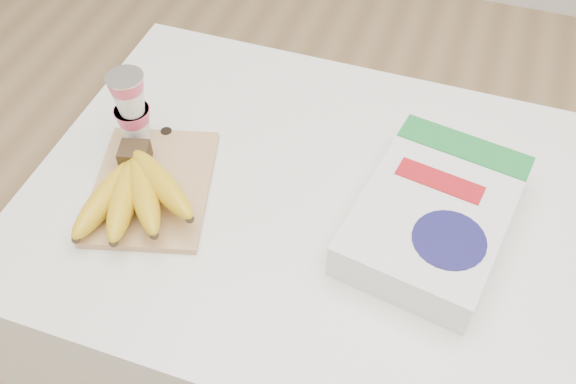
# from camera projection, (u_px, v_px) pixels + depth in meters

# --- Properties ---
(table) EXTENTS (1.07, 0.71, 0.80)m
(table) POSITION_uv_depth(u_px,v_px,m) (338.00, 329.00, 1.35)
(table) COLOR white
(table) RESTS_ON ground
(cutting_board) EXTENTS (0.25, 0.30, 0.01)m
(cutting_board) POSITION_uv_depth(u_px,v_px,m) (153.00, 186.00, 1.06)
(cutting_board) COLOR tan
(cutting_board) RESTS_ON table
(bananas) EXTENTS (0.20, 0.22, 0.07)m
(bananas) POSITION_uv_depth(u_px,v_px,m) (134.00, 191.00, 1.01)
(bananas) COLOR #382816
(bananas) RESTS_ON cutting_board
(yogurt_stack) EXTENTS (0.07, 0.06, 0.15)m
(yogurt_stack) POSITION_uv_depth(u_px,v_px,m) (131.00, 107.00, 1.07)
(yogurt_stack) COLOR white
(yogurt_stack) RESTS_ON cutting_board
(cereal_box) EXTENTS (0.26, 0.35, 0.07)m
(cereal_box) POSITION_uv_depth(u_px,v_px,m) (434.00, 214.00, 0.99)
(cereal_box) COLOR white
(cereal_box) RESTS_ON table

